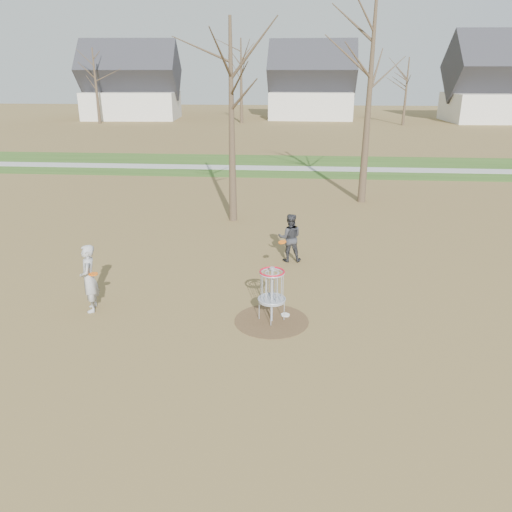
{
  "coord_description": "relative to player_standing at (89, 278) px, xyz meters",
  "views": [
    {
      "loc": [
        0.51,
        -10.72,
        5.67
      ],
      "look_at": [
        -0.5,
        1.5,
        1.1
      ],
      "focal_mm": 35.0,
      "sensor_mm": 36.0,
      "label": 1
    }
  ],
  "objects": [
    {
      "name": "green_band",
      "position": [
        4.53,
        20.78,
        -0.86
      ],
      "size": [
        160.0,
        8.0,
        0.01
      ],
      "primitive_type": "cube",
      "color": "#2D5119",
      "rests_on": "ground"
    },
    {
      "name": "footpath",
      "position": [
        4.53,
        19.78,
        -0.85
      ],
      "size": [
        160.0,
        1.5,
        0.01
      ],
      "primitive_type": "cube",
      "color": "#9E9E99",
      "rests_on": "green_band"
    },
    {
      "name": "disc_grounded",
      "position": [
        4.85,
        0.08,
        -0.84
      ],
      "size": [
        0.22,
        0.22,
        0.02
      ],
      "primitive_type": "cylinder",
      "color": "white",
      "rests_on": "dirt_circle"
    },
    {
      "name": "ground",
      "position": [
        4.53,
        -0.22,
        -0.86
      ],
      "size": [
        160.0,
        160.0,
        0.0
      ],
      "primitive_type": "plane",
      "color": "brown",
      "rests_on": "ground"
    },
    {
      "name": "player_standing",
      "position": [
        0.0,
        0.0,
        0.0
      ],
      "size": [
        0.58,
        0.72,
        1.72
      ],
      "primitive_type": "imported",
      "rotation": [
        0.0,
        0.0,
        -1.28
      ],
      "color": "#A5A5A5",
      "rests_on": "ground"
    },
    {
      "name": "disc_golf_basket",
      "position": [
        4.53,
        -0.22,
        0.05
      ],
      "size": [
        0.64,
        0.64,
        1.35
      ],
      "color": "#9EA3AD",
      "rests_on": "ground"
    },
    {
      "name": "bare_trees",
      "position": [
        6.31,
        35.57,
        4.49
      ],
      "size": [
        52.62,
        44.98,
        9.0
      ],
      "color": "#382B1E",
      "rests_on": "ground"
    },
    {
      "name": "dirt_circle",
      "position": [
        4.53,
        -0.22,
        -0.86
      ],
      "size": [
        1.8,
        1.8,
        0.01
      ],
      "primitive_type": "cylinder",
      "color": "#47331E",
      "rests_on": "ground"
    },
    {
      "name": "discs_in_play",
      "position": [
        2.57,
        0.93,
        0.32
      ],
      "size": [
        4.68,
        2.48,
        0.22
      ],
      "color": "orange",
      "rests_on": "ground"
    },
    {
      "name": "player_throwing",
      "position": [
        4.88,
        3.89,
        -0.09
      ],
      "size": [
        0.78,
        0.63,
        1.53
      ],
      "primitive_type": "imported",
      "rotation": [
        0.0,
        0.0,
        3.2
      ],
      "color": "#2D2E32",
      "rests_on": "ground"
    },
    {
      "name": "houses_row",
      "position": [
        8.85,
        52.34,
        2.66
      ],
      "size": [
        56.51,
        10.01,
        7.26
      ],
      "color": "silver",
      "rests_on": "ground"
    }
  ]
}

